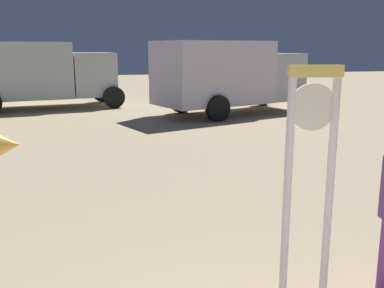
% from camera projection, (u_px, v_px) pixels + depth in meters
% --- Properties ---
extents(standing_clock, '(0.46, 0.16, 2.38)m').
position_uv_depth(standing_clock, '(309.00, 173.00, 3.85)').
color(standing_clock, white).
rests_on(standing_clock, ground_plane).
extents(box_truck_near, '(6.51, 4.37, 2.73)m').
position_uv_depth(box_truck_near, '(228.00, 74.00, 16.74)').
color(box_truck_near, silver).
rests_on(box_truck_near, ground_plane).
extents(box_truck_far, '(7.01, 3.58, 2.71)m').
position_uv_depth(box_truck_far, '(30.00, 72.00, 18.21)').
color(box_truck_far, silver).
rests_on(box_truck_far, ground_plane).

